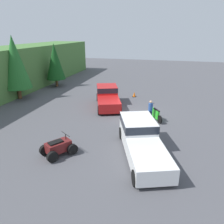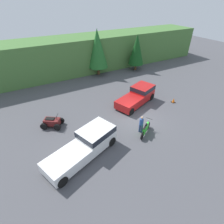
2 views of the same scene
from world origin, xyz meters
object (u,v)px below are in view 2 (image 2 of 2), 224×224
at_px(pickup_truck_second, 87,144).
at_px(traffic_cone, 174,100).
at_px(rider_person, 141,124).
at_px(quad_atv, 52,122).
at_px(pickup_truck_red, 138,95).
at_px(dirt_bike, 146,129).

xyz_separation_m(pickup_truck_second, traffic_cone, (11.74, 2.37, -0.68)).
bearing_deg(rider_person, quad_atv, 108.54).
distance_m(pickup_truck_second, traffic_cone, 11.99).
bearing_deg(pickup_truck_red, traffic_cone, -49.89).
bearing_deg(pickup_truck_red, quad_atv, 158.58).
bearing_deg(rider_person, pickup_truck_red, 20.15).
relative_size(pickup_truck_second, traffic_cone, 11.44).
distance_m(pickup_truck_red, dirt_bike, 5.57).
bearing_deg(traffic_cone, dirt_bike, -156.11).
bearing_deg(rider_person, dirt_bike, -94.03).
bearing_deg(quad_atv, pickup_truck_red, 33.21).
relative_size(pickup_truck_red, traffic_cone, 10.11).
distance_m(pickup_truck_second, rider_person, 5.19).
distance_m(pickup_truck_red, quad_atv, 9.76).
xyz_separation_m(pickup_truck_red, pickup_truck_second, (-8.11, -4.45, 0.00)).
distance_m(pickup_truck_red, rider_person, 5.35).
height_order(pickup_truck_second, quad_atv, pickup_truck_second).
bearing_deg(pickup_truck_red, pickup_truck_second, -171.35).
relative_size(pickup_truck_red, quad_atv, 2.44).
height_order(pickup_truck_red, dirt_bike, pickup_truck_red).
height_order(pickup_truck_second, dirt_bike, pickup_truck_second).
bearing_deg(quad_atv, dirt_bike, -1.21).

